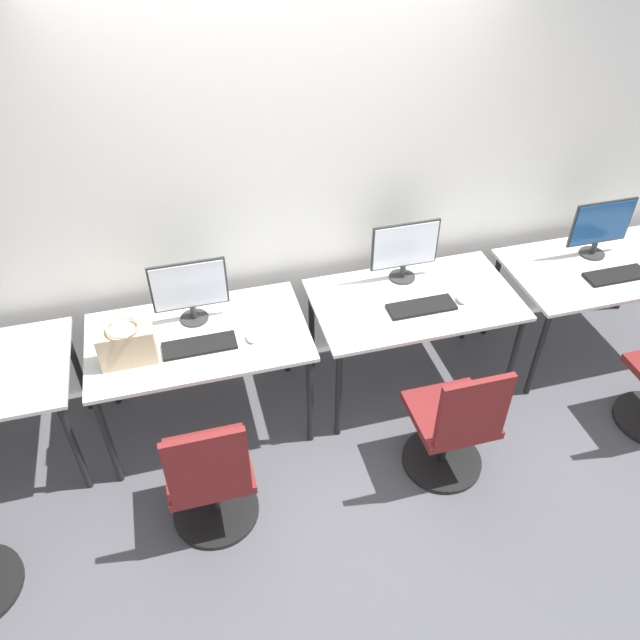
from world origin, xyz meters
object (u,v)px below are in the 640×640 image
(office_chair_right, at_px, (453,429))
(handbag, at_px, (127,345))
(mouse_left, at_px, (251,338))
(keyboard_far_right, at_px, (616,275))
(mouse_right, at_px, (461,299))
(office_chair_left, at_px, (211,481))
(keyboard_left, at_px, (200,346))
(monitor_far_right, at_px, (601,227))
(monitor_right, at_px, (405,249))
(monitor_left, at_px, (190,290))
(keyboard_right, at_px, (422,307))

(office_chair_right, relative_size, handbag, 2.98)
(mouse_left, xyz_separation_m, keyboard_far_right, (2.39, -0.01, -0.01))
(mouse_right, bearing_deg, office_chair_left, -158.93)
(office_chair_right, distance_m, handbag, 1.87)
(keyboard_left, xyz_separation_m, handbag, (-0.38, -0.01, 0.11))
(mouse_left, height_order, monitor_far_right, monitor_far_right)
(mouse_right, relative_size, handbag, 0.30)
(monitor_far_right, bearing_deg, mouse_left, -173.89)
(mouse_left, bearing_deg, keyboard_left, 176.72)
(handbag, bearing_deg, monitor_right, 11.04)
(keyboard_far_right, bearing_deg, office_chair_right, -155.54)
(monitor_left, height_order, keyboard_far_right, monitor_left)
(mouse_left, distance_m, mouse_right, 1.31)
(mouse_left, height_order, keyboard_far_right, mouse_left)
(monitor_right, height_order, handbag, monitor_right)
(mouse_right, height_order, keyboard_far_right, mouse_right)
(mouse_left, relative_size, monitor_right, 0.21)
(office_chair_left, height_order, keyboard_right, office_chair_left)
(office_chair_left, height_order, office_chair_right, same)
(mouse_left, bearing_deg, monitor_right, 18.04)
(keyboard_far_right, relative_size, handbag, 1.39)
(office_chair_left, distance_m, monitor_right, 1.80)
(monitor_right, distance_m, mouse_right, 0.47)
(office_chair_right, bearing_deg, keyboard_left, 153.31)
(mouse_left, height_order, mouse_right, same)
(mouse_left, bearing_deg, keyboard_far_right, -0.33)
(keyboard_right, bearing_deg, handbag, -179.76)
(monitor_right, relative_size, mouse_right, 4.87)
(office_chair_right, bearing_deg, monitor_right, 87.96)
(keyboard_left, distance_m, keyboard_far_right, 2.68)
(keyboard_left, relative_size, keyboard_right, 1.00)
(keyboard_right, height_order, handbag, handbag)
(keyboard_left, height_order, handbag, handbag)
(office_chair_right, relative_size, monitor_far_right, 2.04)
(mouse_left, relative_size, keyboard_far_right, 0.22)
(keyboard_right, distance_m, mouse_right, 0.26)
(keyboard_left, distance_m, mouse_right, 1.60)
(monitor_right, bearing_deg, office_chair_right, -92.04)
(keyboard_far_right, bearing_deg, monitor_left, 173.84)
(handbag, bearing_deg, monitor_left, 35.45)
(office_chair_left, distance_m, mouse_right, 1.83)
(office_chair_left, relative_size, keyboard_far_right, 2.15)
(keyboard_left, distance_m, monitor_right, 1.40)
(office_chair_left, bearing_deg, keyboard_right, 24.58)
(mouse_left, distance_m, keyboard_right, 1.05)
(keyboard_left, height_order, keyboard_far_right, same)
(keyboard_left, relative_size, monitor_right, 0.95)
(monitor_left, xyz_separation_m, keyboard_right, (1.34, -0.26, -0.21))
(keyboard_right, distance_m, keyboard_far_right, 1.34)
(keyboard_left, height_order, keyboard_right, same)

